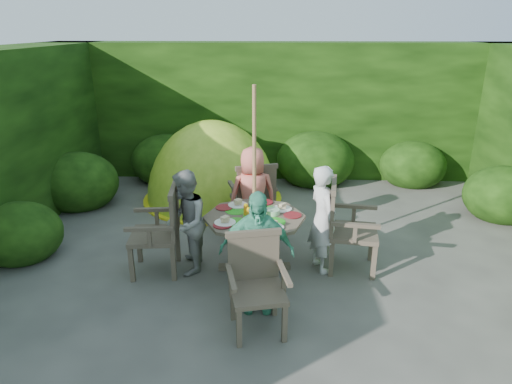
{
  "coord_description": "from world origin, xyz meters",
  "views": [
    {
      "loc": [
        -0.12,
        -4.86,
        2.78
      ],
      "look_at": [
        -0.37,
        0.41,
        0.85
      ],
      "focal_mm": 32.0,
      "sensor_mm": 36.0,
      "label": 1
    }
  ],
  "objects_px": {
    "child_back": "(253,195)",
    "child_front": "(257,252)",
    "garden_chair_back": "(254,196)",
    "garden_chair_front": "(256,281)",
    "parasol_pole": "(254,183)",
    "garden_chair_left": "(161,229)",
    "child_right": "(323,219)",
    "child_left": "(186,223)",
    "dome_tent": "(213,198)",
    "garden_chair_right": "(346,225)",
    "patio_table": "(255,225)"
  },
  "relations": [
    {
      "from": "child_right",
      "to": "child_left",
      "type": "height_order",
      "value": "child_right"
    },
    {
      "from": "garden_chair_back",
      "to": "garden_chair_front",
      "type": "bearing_deg",
      "value": 75.82
    },
    {
      "from": "garden_chair_front",
      "to": "dome_tent",
      "type": "relative_size",
      "value": 0.34
    },
    {
      "from": "parasol_pole",
      "to": "garden_chair_front",
      "type": "xyz_separation_m",
      "value": [
        0.07,
        -1.1,
        -0.61
      ]
    },
    {
      "from": "garden_chair_right",
      "to": "parasol_pole",
      "type": "bearing_deg",
      "value": 102.96
    },
    {
      "from": "parasol_pole",
      "to": "child_left",
      "type": "xyz_separation_m",
      "value": [
        -0.8,
        -0.06,
        -0.48
      ]
    },
    {
      "from": "garden_chair_left",
      "to": "child_right",
      "type": "height_order",
      "value": "child_right"
    },
    {
      "from": "child_back",
      "to": "dome_tent",
      "type": "xyz_separation_m",
      "value": [
        -0.77,
        1.57,
        -0.66
      ]
    },
    {
      "from": "garden_chair_back",
      "to": "child_front",
      "type": "xyz_separation_m",
      "value": [
        0.13,
        -1.89,
        0.12
      ]
    },
    {
      "from": "garden_chair_right",
      "to": "patio_table",
      "type": "bearing_deg",
      "value": 102.91
    },
    {
      "from": "child_right",
      "to": "child_left",
      "type": "relative_size",
      "value": 1.04
    },
    {
      "from": "garden_chair_left",
      "to": "dome_tent",
      "type": "height_order",
      "value": "dome_tent"
    },
    {
      "from": "garden_chair_back",
      "to": "child_back",
      "type": "distance_m",
      "value": 0.32
    },
    {
      "from": "garden_chair_front",
      "to": "dome_tent",
      "type": "distance_m",
      "value": 3.62
    },
    {
      "from": "child_back",
      "to": "child_front",
      "type": "relative_size",
      "value": 1.01
    },
    {
      "from": "garden_chair_back",
      "to": "child_right",
      "type": "height_order",
      "value": "child_right"
    },
    {
      "from": "patio_table",
      "to": "garden_chair_front",
      "type": "distance_m",
      "value": 1.11
    },
    {
      "from": "parasol_pole",
      "to": "child_front",
      "type": "xyz_separation_m",
      "value": [
        0.06,
        -0.8,
        -0.45
      ]
    },
    {
      "from": "garden_chair_back",
      "to": "child_front",
      "type": "height_order",
      "value": "child_front"
    },
    {
      "from": "patio_table",
      "to": "child_left",
      "type": "height_order",
      "value": "child_left"
    },
    {
      "from": "child_back",
      "to": "child_left",
      "type": "bearing_deg",
      "value": 34.86
    },
    {
      "from": "garden_chair_right",
      "to": "child_left",
      "type": "bearing_deg",
      "value": 102.53
    },
    {
      "from": "child_back",
      "to": "garden_chair_right",
      "type": "bearing_deg",
      "value": 134.23
    },
    {
      "from": "garden_chair_left",
      "to": "child_right",
      "type": "bearing_deg",
      "value": 88.42
    },
    {
      "from": "patio_table",
      "to": "child_right",
      "type": "height_order",
      "value": "child_right"
    },
    {
      "from": "garden_chair_left",
      "to": "child_back",
      "type": "bearing_deg",
      "value": 124.71
    },
    {
      "from": "parasol_pole",
      "to": "child_left",
      "type": "relative_size",
      "value": 1.76
    },
    {
      "from": "garden_chair_front",
      "to": "dome_tent",
      "type": "height_order",
      "value": "dome_tent"
    },
    {
      "from": "patio_table",
      "to": "dome_tent",
      "type": "xyz_separation_m",
      "value": [
        -0.83,
        2.37,
        -0.59
      ]
    },
    {
      "from": "parasol_pole",
      "to": "dome_tent",
      "type": "bearing_deg",
      "value": 109.32
    },
    {
      "from": "garden_chair_front",
      "to": "child_left",
      "type": "height_order",
      "value": "child_left"
    },
    {
      "from": "parasol_pole",
      "to": "garden_chair_front",
      "type": "distance_m",
      "value": 1.26
    },
    {
      "from": "garden_chair_right",
      "to": "garden_chair_back",
      "type": "bearing_deg",
      "value": 56.79
    },
    {
      "from": "garden_chair_back",
      "to": "dome_tent",
      "type": "xyz_separation_m",
      "value": [
        -0.77,
        1.28,
        -0.53
      ]
    },
    {
      "from": "garden_chair_right",
      "to": "child_back",
      "type": "height_order",
      "value": "child_back"
    },
    {
      "from": "garden_chair_back",
      "to": "dome_tent",
      "type": "bearing_deg",
      "value": -76.77
    },
    {
      "from": "child_front",
      "to": "child_right",
      "type": "bearing_deg",
      "value": 48.48
    },
    {
      "from": "parasol_pole",
      "to": "garden_chair_front",
      "type": "relative_size",
      "value": 2.4
    },
    {
      "from": "child_back",
      "to": "dome_tent",
      "type": "height_order",
      "value": "dome_tent"
    },
    {
      "from": "parasol_pole",
      "to": "child_left",
      "type": "height_order",
      "value": "parasol_pole"
    },
    {
      "from": "patio_table",
      "to": "garden_chair_left",
      "type": "distance_m",
      "value": 1.09
    },
    {
      "from": "child_left",
      "to": "garden_chair_front",
      "type": "bearing_deg",
      "value": 34.12
    },
    {
      "from": "patio_table",
      "to": "garden_chair_left",
      "type": "bearing_deg",
      "value": -175.66
    },
    {
      "from": "child_left",
      "to": "dome_tent",
      "type": "relative_size",
      "value": 0.47
    },
    {
      "from": "garden_chair_front",
      "to": "patio_table",
      "type": "bearing_deg",
      "value": 80.65
    },
    {
      "from": "garden_chair_back",
      "to": "dome_tent",
      "type": "relative_size",
      "value": 0.37
    },
    {
      "from": "garden_chair_left",
      "to": "dome_tent",
      "type": "relative_size",
      "value": 0.38
    },
    {
      "from": "parasol_pole",
      "to": "patio_table",
      "type": "bearing_deg",
      "value": 17.22
    },
    {
      "from": "parasol_pole",
      "to": "child_front",
      "type": "distance_m",
      "value": 0.92
    },
    {
      "from": "parasol_pole",
      "to": "garden_chair_back",
      "type": "height_order",
      "value": "parasol_pole"
    }
  ]
}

